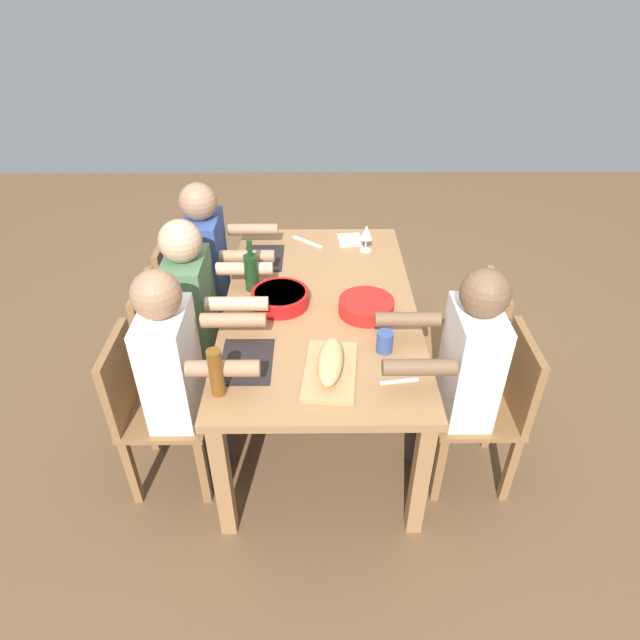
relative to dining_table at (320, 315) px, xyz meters
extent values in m
plane|color=brown|center=(0.00, 0.00, -0.66)|extent=(8.00, 8.00, 0.00)
cube|color=#9E7044|center=(0.00, 0.00, 0.06)|extent=(1.74, 0.98, 0.04)
cube|color=#9E7044|center=(-0.81, -0.43, -0.31)|extent=(0.07, 0.07, 0.70)
cube|color=#9E7044|center=(0.81, -0.43, -0.31)|extent=(0.07, 0.07, 0.70)
cube|color=#9E7044|center=(-0.81, 0.43, -0.31)|extent=(0.07, 0.07, 0.70)
cube|color=#9E7044|center=(0.81, 0.43, -0.31)|extent=(0.07, 0.07, 0.70)
cube|color=olive|center=(-0.48, -0.73, -0.22)|extent=(0.40, 0.40, 0.03)
cube|color=olive|center=(-0.48, -0.91, -0.01)|extent=(0.38, 0.04, 0.40)
cube|color=olive|center=(-0.65, -0.56, -0.45)|extent=(0.04, 0.04, 0.42)
cube|color=olive|center=(-0.31, -0.56, -0.45)|extent=(0.04, 0.04, 0.42)
cube|color=olive|center=(-0.65, -0.90, -0.45)|extent=(0.04, 0.04, 0.42)
cube|color=olive|center=(-0.31, -0.90, -0.45)|extent=(0.04, 0.04, 0.42)
cylinder|color=#2D2D38|center=(-0.56, -0.51, -0.43)|extent=(0.11, 0.11, 0.45)
cylinder|color=#2D2D38|center=(-0.40, -0.51, -0.43)|extent=(0.11, 0.11, 0.45)
cube|color=white|center=(-0.48, -0.67, 0.07)|extent=(0.34, 0.20, 0.55)
cylinder|color=brown|center=(-0.65, -0.40, 0.19)|extent=(0.07, 0.30, 0.07)
cylinder|color=brown|center=(-0.31, -0.40, 0.19)|extent=(0.07, 0.30, 0.07)
sphere|color=brown|center=(-0.48, -0.67, 0.44)|extent=(0.21, 0.21, 0.21)
cube|color=olive|center=(0.00, 0.73, -0.22)|extent=(0.40, 0.40, 0.03)
cube|color=olive|center=(0.00, 0.91, -0.01)|extent=(0.38, 0.04, 0.40)
cube|color=olive|center=(0.17, 0.56, -0.45)|extent=(0.04, 0.04, 0.42)
cube|color=olive|center=(-0.17, 0.56, -0.45)|extent=(0.04, 0.04, 0.42)
cube|color=olive|center=(0.17, 0.90, -0.45)|extent=(0.04, 0.04, 0.42)
cube|color=olive|center=(-0.17, 0.90, -0.45)|extent=(0.04, 0.04, 0.42)
cylinder|color=#2D2D38|center=(0.08, 0.51, -0.43)|extent=(0.11, 0.11, 0.45)
cylinder|color=#2D2D38|center=(-0.08, 0.51, -0.43)|extent=(0.11, 0.11, 0.45)
cube|color=#4C724C|center=(0.00, 0.67, 0.07)|extent=(0.34, 0.20, 0.55)
cylinder|color=tan|center=(0.17, 0.40, 0.19)|extent=(0.07, 0.30, 0.07)
cylinder|color=tan|center=(-0.17, 0.40, 0.19)|extent=(0.07, 0.30, 0.07)
sphere|color=tan|center=(0.00, 0.67, 0.44)|extent=(0.21, 0.21, 0.21)
cube|color=olive|center=(-0.48, 0.73, -0.22)|extent=(0.40, 0.40, 0.03)
cube|color=olive|center=(-0.48, 0.91, -0.01)|extent=(0.38, 0.04, 0.40)
cube|color=olive|center=(-0.31, 0.56, -0.45)|extent=(0.04, 0.04, 0.42)
cube|color=olive|center=(-0.65, 0.56, -0.45)|extent=(0.04, 0.04, 0.42)
cube|color=olive|center=(-0.31, 0.90, -0.45)|extent=(0.04, 0.04, 0.42)
cube|color=olive|center=(-0.65, 0.90, -0.45)|extent=(0.04, 0.04, 0.42)
cylinder|color=#2D2D38|center=(-0.40, 0.51, -0.43)|extent=(0.11, 0.11, 0.45)
cylinder|color=#2D2D38|center=(-0.56, 0.51, -0.43)|extent=(0.11, 0.11, 0.45)
cube|color=white|center=(-0.48, 0.67, 0.07)|extent=(0.34, 0.20, 0.55)
cylinder|color=#9E7251|center=(-0.31, 0.40, 0.19)|extent=(0.07, 0.30, 0.07)
cylinder|color=#9E7251|center=(-0.65, 0.40, 0.19)|extent=(0.07, 0.30, 0.07)
sphere|color=#9E7251|center=(-0.48, 0.67, 0.44)|extent=(0.21, 0.21, 0.21)
cube|color=olive|center=(0.48, 0.73, -0.22)|extent=(0.40, 0.40, 0.03)
cube|color=olive|center=(0.48, 0.91, -0.01)|extent=(0.38, 0.04, 0.40)
cube|color=olive|center=(0.65, 0.56, -0.45)|extent=(0.04, 0.04, 0.42)
cube|color=olive|center=(0.31, 0.56, -0.45)|extent=(0.04, 0.04, 0.42)
cube|color=olive|center=(0.65, 0.90, -0.45)|extent=(0.04, 0.04, 0.42)
cube|color=olive|center=(0.31, 0.90, -0.45)|extent=(0.04, 0.04, 0.42)
cylinder|color=#2D2D38|center=(0.56, 0.51, -0.43)|extent=(0.11, 0.11, 0.45)
cylinder|color=#2D2D38|center=(0.40, 0.51, -0.43)|extent=(0.11, 0.11, 0.45)
cube|color=#334C8C|center=(0.48, 0.67, 0.07)|extent=(0.34, 0.20, 0.55)
cylinder|color=#9E7251|center=(0.65, 0.40, 0.19)|extent=(0.07, 0.30, 0.07)
cylinder|color=#9E7251|center=(0.31, 0.40, 0.19)|extent=(0.07, 0.30, 0.07)
sphere|color=#9E7251|center=(0.48, 0.67, 0.44)|extent=(0.21, 0.21, 0.21)
cube|color=olive|center=(0.00, -0.73, -0.22)|extent=(0.40, 0.40, 0.03)
cube|color=olive|center=(0.00, -0.91, -0.01)|extent=(0.38, 0.04, 0.40)
cube|color=olive|center=(-0.17, -0.56, -0.45)|extent=(0.04, 0.04, 0.42)
cube|color=olive|center=(0.17, -0.56, -0.45)|extent=(0.04, 0.04, 0.42)
cube|color=olive|center=(-0.17, -0.90, -0.45)|extent=(0.04, 0.04, 0.42)
cube|color=olive|center=(0.17, -0.90, -0.45)|extent=(0.04, 0.04, 0.42)
cylinder|color=red|center=(-0.10, -0.23, 0.12)|extent=(0.28, 0.28, 0.07)
cylinder|color=#2D7028|center=(-0.10, -0.23, 0.14)|extent=(0.24, 0.24, 0.03)
cylinder|color=red|center=(-0.02, 0.20, 0.12)|extent=(0.29, 0.29, 0.08)
cylinder|color=#669E33|center=(-0.02, 0.20, 0.15)|extent=(0.26, 0.26, 0.03)
cube|color=tan|center=(-0.56, -0.04, 0.09)|extent=(0.42, 0.26, 0.02)
ellipsoid|color=tan|center=(-0.56, -0.04, 0.15)|extent=(0.33, 0.14, 0.09)
cylinder|color=#193819|center=(0.14, 0.36, 0.18)|extent=(0.08, 0.08, 0.20)
cylinder|color=#193819|center=(0.14, 0.36, 0.33)|extent=(0.03, 0.03, 0.09)
cylinder|color=brown|center=(-0.68, 0.42, 0.19)|extent=(0.06, 0.06, 0.22)
cylinder|color=silver|center=(0.57, -0.28, 0.08)|extent=(0.07, 0.07, 0.01)
cylinder|color=silver|center=(0.57, -0.28, 0.13)|extent=(0.01, 0.01, 0.07)
cone|color=silver|center=(0.57, -0.28, 0.21)|extent=(0.08, 0.08, 0.08)
cylinder|color=#334C8C|center=(-0.40, -0.29, 0.13)|extent=(0.08, 0.08, 0.10)
cube|color=silver|center=(-0.62, -0.33, 0.09)|extent=(0.04, 0.17, 0.01)
cube|color=black|center=(-0.48, 0.33, 0.08)|extent=(0.32, 0.23, 0.01)
cube|color=black|center=(0.48, 0.33, 0.08)|extent=(0.32, 0.23, 0.01)
cube|color=silver|center=(0.68, 0.07, 0.09)|extent=(0.17, 0.19, 0.01)
cube|color=white|center=(0.69, -0.19, 0.09)|extent=(0.15, 0.15, 0.02)
camera|label=1|loc=(-2.32, 0.02, 1.60)|focal=30.12mm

